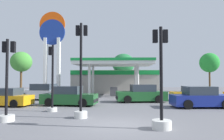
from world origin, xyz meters
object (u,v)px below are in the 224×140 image
at_px(car_4, 42,93).
at_px(tree_1, 123,64).
at_px(tree_0, 21,62).
at_px(car_6, 192,94).
at_px(traffic_signal_1, 161,100).
at_px(tree_2, 209,63).
at_px(car_5, 6,98).
at_px(car_1, 141,94).
at_px(traffic_signal_2, 52,88).
at_px(traffic_signal_3, 7,96).
at_px(car_0, 201,98).
at_px(car_3, 69,97).
at_px(traffic_signal_0, 81,85).
at_px(station_pole_sign, 52,43).

relative_size(car_4, tree_1, 0.78).
bearing_deg(tree_0, car_6, -30.72).
height_order(traffic_signal_1, tree_2, tree_2).
bearing_deg(car_5, tree_0, 111.89).
relative_size(car_1, car_6, 1.15).
bearing_deg(traffic_signal_2, car_4, 114.01).
xyz_separation_m(traffic_signal_3, tree_1, (6.27, 24.35, 3.24)).
height_order(car_5, tree_1, tree_1).
bearing_deg(traffic_signal_3, car_0, 25.63).
bearing_deg(tree_0, tree_1, -0.95).
bearing_deg(traffic_signal_3, car_5, 118.43).
xyz_separation_m(car_0, tree_0, (-22.51, 18.97, 4.22)).
distance_m(car_3, car_4, 5.88).
distance_m(car_3, traffic_signal_2, 3.32).
bearing_deg(traffic_signal_2, car_6, 32.51).
bearing_deg(tree_2, car_6, -117.70).
bearing_deg(traffic_signal_0, station_pole_sign, 112.41).
height_order(car_1, car_5, car_1).
bearing_deg(car_0, traffic_signal_2, -167.68).
bearing_deg(tree_1, car_4, -122.29).
height_order(car_5, traffic_signal_3, traffic_signal_3).
distance_m(car_0, car_4, 14.94).
xyz_separation_m(traffic_signal_2, traffic_signal_3, (-1.25, -3.36, -0.27)).
distance_m(car_3, traffic_signal_0, 5.91).
relative_size(station_pole_sign, car_0, 2.52).
distance_m(car_0, car_3, 10.17).
xyz_separation_m(car_5, traffic_signal_2, (4.47, -2.58, 0.91)).
xyz_separation_m(car_3, traffic_signal_3, (-1.65, -6.54, 0.58)).
height_order(car_4, traffic_signal_1, traffic_signal_1).
distance_m(car_3, traffic_signal_1, 9.88).
height_order(car_4, traffic_signal_2, traffic_signal_2).
height_order(car_5, tree_0, tree_0).
distance_m(traffic_signal_3, tree_1, 25.35).
bearing_deg(car_1, traffic_signal_1, -90.95).
bearing_deg(car_1, tree_0, 140.30).
distance_m(car_5, tree_1, 21.07).
height_order(car_6, traffic_signal_1, traffic_signal_1).
relative_size(car_0, traffic_signal_0, 0.86).
bearing_deg(traffic_signal_2, tree_1, 76.56).
height_order(tree_0, tree_1, tree_0).
xyz_separation_m(car_6, tree_1, (-6.48, 13.67, 3.88)).
relative_size(traffic_signal_1, tree_1, 0.71).
height_order(car_6, traffic_signal_2, traffic_signal_2).
height_order(car_3, traffic_signal_1, traffic_signal_1).
xyz_separation_m(car_1, traffic_signal_0, (-4.10, -8.27, 1.05)).
bearing_deg(car_3, traffic_signal_3, -104.19).
bearing_deg(tree_0, car_1, -39.70).
distance_m(traffic_signal_0, traffic_signal_1, 4.67).
distance_m(car_3, tree_1, 18.79).
xyz_separation_m(car_4, traffic_signal_2, (3.41, -7.66, 0.82)).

